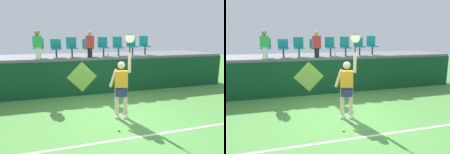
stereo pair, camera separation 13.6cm
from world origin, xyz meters
TOP-DOWN VIEW (x-y plane):
  - ground_plane at (0.00, 0.00)m, footprint 40.00×40.00m
  - court_back_wall at (0.00, 2.94)m, footprint 12.71×0.20m
  - spectator_platform at (0.00, 4.18)m, footprint 12.71×2.58m
  - court_baseline_stripe at (0.00, -1.28)m, footprint 11.44×0.08m
  - tennis_player at (-0.02, 0.06)m, footprint 0.73×0.36m
  - tennis_ball at (-0.41, -0.83)m, footprint 0.07×0.07m
  - water_bottle at (0.45, 3.07)m, footprint 0.07×0.07m
  - stadium_chair_0 at (-2.42, 3.51)m, footprint 0.44×0.42m
  - stadium_chair_1 at (-1.71, 3.51)m, footprint 0.44×0.42m
  - stadium_chair_2 at (-1.06, 3.52)m, footprint 0.44×0.42m
  - stadium_chair_3 at (-0.35, 3.51)m, footprint 0.44×0.42m
  - stadium_chair_4 at (0.35, 3.52)m, footprint 0.44×0.42m
  - stadium_chair_5 at (1.06, 3.52)m, footprint 0.44×0.42m
  - stadium_chair_6 at (1.75, 3.52)m, footprint 0.44×0.42m
  - stadium_chair_7 at (2.40, 3.52)m, footprint 0.44×0.42m
  - spectator_0 at (-0.35, 3.08)m, footprint 0.34×0.20m
  - spectator_1 at (-2.42, 3.05)m, footprint 0.34×0.20m
  - wall_signage_mount at (-0.75, 2.83)m, footprint 1.27×0.01m

SIDE VIEW (x-z plane):
  - ground_plane at x=0.00m, z-range 0.00..0.00m
  - wall_signage_mount at x=-0.75m, z-range -0.72..0.72m
  - court_baseline_stripe at x=0.00m, z-range 0.00..0.01m
  - tennis_ball at x=-0.41m, z-range 0.00..0.07m
  - court_back_wall at x=0.00m, z-range 0.00..1.46m
  - tennis_player at x=-0.02m, z-range -0.29..2.27m
  - spectator_platform at x=0.00m, z-range 1.46..1.58m
  - water_bottle at x=0.45m, z-range 1.58..1.86m
  - stadium_chair_1 at x=-1.71m, z-range 1.62..2.39m
  - stadium_chair_3 at x=-0.35m, z-range 1.62..2.39m
  - stadium_chair_5 at x=1.06m, z-range 1.61..2.47m
  - stadium_chair_0 at x=-2.42m, z-range 1.64..2.44m
  - stadium_chair_4 at x=0.35m, z-range 1.62..2.46m
  - stadium_chair_2 at x=-1.06m, z-range 1.62..2.46m
  - stadium_chair_6 at x=1.75m, z-range 1.63..2.46m
  - stadium_chair_7 at x=2.40m, z-range 1.63..2.52m
  - spectator_0 at x=-0.35m, z-range 1.60..2.69m
  - spectator_1 at x=-2.42m, z-range 1.61..2.71m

